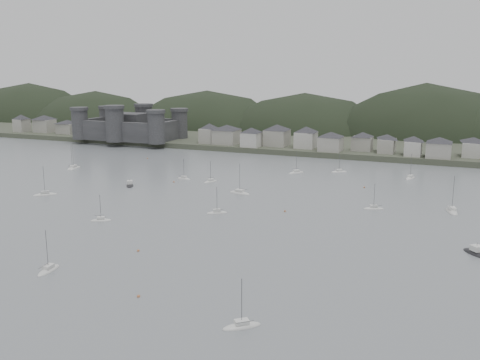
% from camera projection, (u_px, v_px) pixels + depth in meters
% --- Properties ---
extents(ground, '(900.00, 900.00, 0.00)m').
position_uv_depth(ground, '(122.00, 261.00, 130.91)').
color(ground, slate).
rests_on(ground, ground).
extents(far_shore_land, '(900.00, 250.00, 3.00)m').
position_uv_depth(far_shore_land, '(354.00, 130.00, 396.66)').
color(far_shore_land, '#383D2D').
rests_on(far_shore_land, ground).
extents(forested_ridge, '(851.55, 103.94, 102.57)m').
position_uv_depth(forested_ridge, '(353.00, 152.00, 374.36)').
color(forested_ridge, black).
rests_on(forested_ridge, ground).
extents(castle, '(66.00, 43.00, 20.00)m').
position_uv_depth(castle, '(130.00, 126.00, 336.39)').
color(castle, '#313133').
rests_on(castle, far_shore_land).
extents(waterfront_town, '(451.48, 28.46, 12.92)m').
position_uv_depth(waterfront_town, '(410.00, 143.00, 275.27)').
color(waterfront_town, '#A5A296').
rests_on(waterfront_town, far_shore_land).
extents(sailboat_lead, '(4.86, 7.39, 9.69)m').
position_uv_depth(sailboat_lead, '(211.00, 182.00, 222.44)').
color(sailboat_lead, silver).
rests_on(sailboat_lead, ground).
extents(moored_fleet, '(262.84, 161.40, 13.28)m').
position_uv_depth(moored_fleet, '(197.00, 204.00, 185.97)').
color(moored_fleet, silver).
rests_on(moored_fleet, ground).
extents(motor_launch_near, '(8.09, 8.56, 4.06)m').
position_uv_depth(motor_launch_near, '(476.00, 253.00, 135.74)').
color(motor_launch_near, black).
rests_on(motor_launch_near, ground).
extents(motor_launch_far, '(6.56, 8.16, 3.88)m').
position_uv_depth(motor_launch_far, '(130.00, 185.00, 214.95)').
color(motor_launch_far, black).
rests_on(motor_launch_far, ground).
extents(mooring_buoys, '(183.37, 149.66, 0.70)m').
position_uv_depth(mooring_buoys, '(213.00, 207.00, 181.75)').
color(mooring_buoys, '#B66A3C').
rests_on(mooring_buoys, ground).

